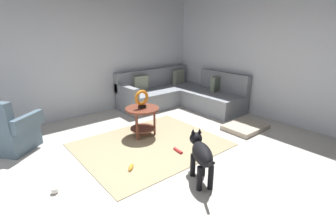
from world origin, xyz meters
TOP-DOWN VIEW (x-y plane):
  - ground_plane at (0.00, 0.00)m, footprint 6.00×6.00m
  - wall_back at (0.00, 2.94)m, footprint 6.00×0.12m
  - wall_right at (2.94, 0.00)m, footprint 0.12×6.00m
  - area_rug at (0.15, 0.70)m, footprint 2.30×1.90m
  - sectional_couch at (1.99, 2.01)m, footprint 2.20×2.25m
  - armchair at (-1.70, 1.95)m, footprint 0.97×1.00m
  - side_table at (0.26, 1.09)m, footprint 0.60×0.60m
  - torus_sculpture at (0.26, 1.09)m, footprint 0.28×0.08m
  - dog_bed_mat at (1.98, 0.08)m, footprint 0.80×0.60m
  - dog at (0.05, -0.54)m, footprint 0.47×0.76m
  - dog_toy_ball at (-1.50, 0.37)m, footprint 0.09×0.09m
  - dog_toy_rope at (0.33, 0.21)m, footprint 0.07×0.20m
  - dog_toy_bone at (-0.51, 0.25)m, footprint 0.17×0.17m

SIDE VIEW (x-z plane):
  - ground_plane at x=0.00m, z-range -0.10..0.00m
  - area_rug at x=0.15m, z-range 0.00..0.01m
  - dog_toy_rope at x=0.33m, z-range 0.00..0.05m
  - dog_toy_bone at x=-0.51m, z-range 0.00..0.06m
  - dog_toy_ball at x=-1.50m, z-range 0.00..0.09m
  - dog_bed_mat at x=1.98m, z-range 0.00..0.09m
  - sectional_couch at x=1.99m, z-range -0.15..0.73m
  - armchair at x=-1.70m, z-range -0.12..0.76m
  - dog at x=0.05m, z-range 0.06..0.69m
  - side_table at x=0.26m, z-range 0.15..0.69m
  - torus_sculpture at x=0.26m, z-range 0.55..0.87m
  - wall_back at x=0.00m, z-range 0.00..2.70m
  - wall_right at x=2.94m, z-range 0.00..2.70m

